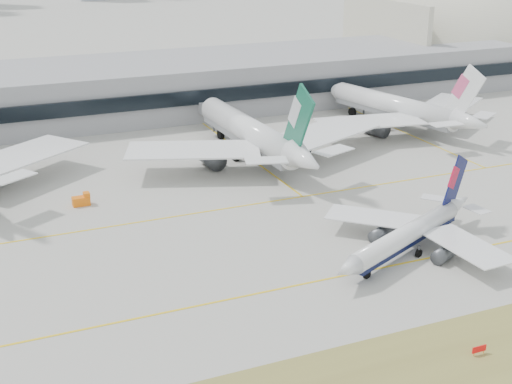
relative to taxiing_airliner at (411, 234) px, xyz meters
name	(u,v)px	position (x,y,z in m)	size (l,w,h in m)	color
ground	(252,278)	(-29.26, 1.49, -3.45)	(3000.00, 3000.00, 0.00)	#AAA89F
taxiing_airliner	(411,234)	(0.00, 0.00, 0.00)	(39.89, 33.93, 14.29)	white
widebody_cathay	(252,135)	(-5.04, 58.97, 2.85)	(66.45, 64.92, 23.69)	white
widebody_china_air	(399,109)	(43.46, 68.77, 2.33)	(59.35, 59.09, 21.71)	white
terminal	(103,91)	(-29.26, 116.33, 4.06)	(280.00, 43.10, 15.00)	gray
hangar	(475,66)	(125.31, 136.49, -3.31)	(91.00, 60.00, 60.00)	beige
hold_sign_right	(479,349)	(-9.99, -30.51, -2.57)	(2.20, 0.15, 1.35)	red
gse_b	(82,200)	(-48.73, 44.81, -2.40)	(3.55, 2.00, 2.60)	orange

